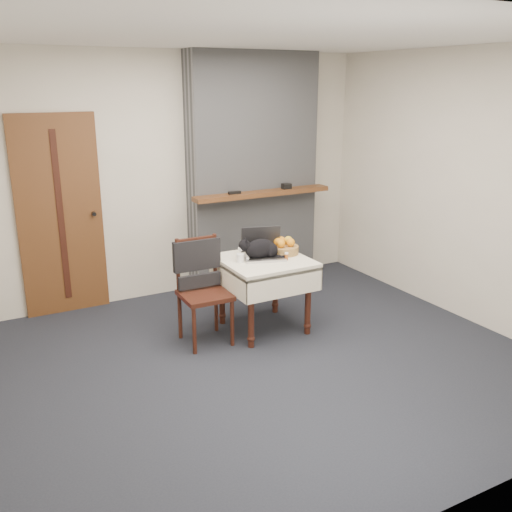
{
  "coord_description": "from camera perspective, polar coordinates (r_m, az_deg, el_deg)",
  "views": [
    {
      "loc": [
        -2.12,
        -3.79,
        2.27
      ],
      "look_at": [
        0.24,
        0.56,
        0.76
      ],
      "focal_mm": 40.0,
      "sensor_mm": 36.0,
      "label": 1
    }
  ],
  "objects": [
    {
      "name": "chimney",
      "position": [
        6.47,
        -0.31,
        8.34
      ],
      "size": [
        1.62,
        0.48,
        2.6
      ],
      "color": "gray",
      "rests_on": "ground"
    },
    {
      "name": "pill_bottle",
      "position": [
        5.26,
        3.06,
        -0.01
      ],
      "size": [
        0.03,
        0.03,
        0.07
      ],
      "color": "#964412",
      "rests_on": "side_table"
    },
    {
      "name": "door",
      "position": [
        5.98,
        -18.99,
        3.78
      ],
      "size": [
        0.82,
        0.1,
        2.0
      ],
      "color": "brown",
      "rests_on": "ground"
    },
    {
      "name": "chair",
      "position": [
        5.15,
        -5.58,
        -1.96
      ],
      "size": [
        0.44,
        0.43,
        0.95
      ],
      "rotation": [
        0.0,
        0.0,
        -0.02
      ],
      "color": "#3B1310",
      "rests_on": "ground"
    },
    {
      "name": "side_table",
      "position": [
        5.33,
        0.82,
        -1.45
      ],
      "size": [
        0.78,
        0.78,
        0.7
      ],
      "color": "#3B1310",
      "rests_on": "ground"
    },
    {
      "name": "laptop",
      "position": [
        5.33,
        0.66,
        0.62
      ],
      "size": [
        0.45,
        0.41,
        0.28
      ],
      "rotation": [
        0.0,
        0.0,
        -0.29
      ],
      "color": "#B7B7BC",
      "rests_on": "side_table"
    },
    {
      "name": "fruit_basket",
      "position": [
        5.45,
        2.82,
        0.88
      ],
      "size": [
        0.27,
        0.27,
        0.16
      ],
      "color": "#AF8446",
      "rests_on": "side_table"
    },
    {
      "name": "desk_clutter",
      "position": [
        5.37,
        2.42,
        -0.01
      ],
      "size": [
        0.11,
        0.11,
        0.01
      ],
      "primitive_type": "cube",
      "rotation": [
        0.0,
        0.0,
        0.79
      ],
      "color": "black",
      "rests_on": "side_table"
    },
    {
      "name": "cat",
      "position": [
        5.27,
        0.49,
        0.69
      ],
      "size": [
        0.43,
        0.27,
        0.22
      ],
      "rotation": [
        0.0,
        0.0,
        -0.22
      ],
      "color": "black",
      "rests_on": "side_table"
    },
    {
      "name": "ground",
      "position": [
        4.91,
        0.65,
        -10.6
      ],
      "size": [
        4.5,
        4.5,
        0.0
      ],
      "primitive_type": "plane",
      "color": "black",
      "rests_on": "ground"
    },
    {
      "name": "room_shell",
      "position": [
        4.78,
        -2.03,
        10.88
      ],
      "size": [
        4.52,
        4.01,
        2.61
      ],
      "color": "beige",
      "rests_on": "ground"
    },
    {
      "name": "cream_jar",
      "position": [
        5.19,
        -1.58,
        -0.2
      ],
      "size": [
        0.07,
        0.07,
        0.08
      ],
      "primitive_type": "cylinder",
      "color": "white",
      "rests_on": "side_table"
    }
  ]
}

